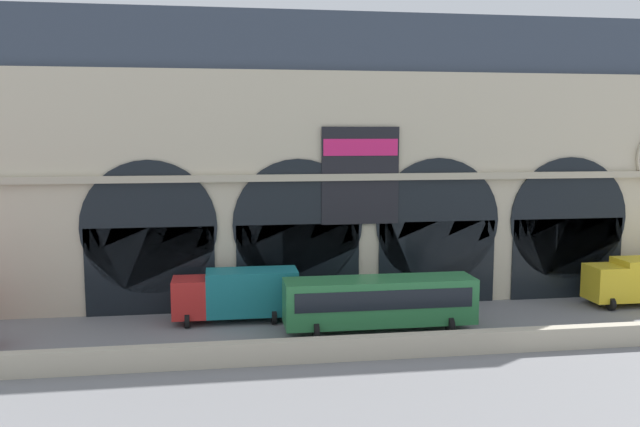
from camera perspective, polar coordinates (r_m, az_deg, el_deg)
name	(u,v)px	position (r m, az deg, el deg)	size (l,w,h in m)	color
ground_plane	(387,327)	(39.54, 5.81, -9.76)	(200.00, 200.00, 0.00)	slate
quay_parapet_wall	(412,345)	(34.66, 7.96, -11.22)	(90.00, 0.70, 1.17)	#B2A891
station_building	(363,165)	(44.91, 3.71, 4.24)	(48.47, 4.83, 19.07)	beige
box_truck_midwest	(237,294)	(40.45, -7.18, -6.89)	(7.50, 2.91, 3.12)	red
bus_center	(380,301)	(38.23, 5.19, -7.56)	(11.00, 3.25, 3.10)	#2D7A42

